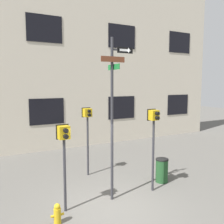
{
  "coord_description": "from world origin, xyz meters",
  "views": [
    {
      "loc": [
        -3.34,
        -6.3,
        3.76
      ],
      "look_at": [
        0.36,
        0.54,
        2.87
      ],
      "focal_mm": 40.0,
      "sensor_mm": 36.0,
      "label": 1
    }
  ],
  "objects_px": {
    "pedestrian_signal_left": "(64,144)",
    "pedestrian_signal_across": "(88,123)",
    "trash_bin": "(162,170)",
    "street_sign_pole": "(113,108)",
    "pedestrian_signal_right": "(154,129)",
    "fire_hydrant": "(57,214)"
  },
  "relations": [
    {
      "from": "pedestrian_signal_right",
      "to": "pedestrian_signal_left",
      "type": "bearing_deg",
      "value": 178.46
    },
    {
      "from": "pedestrian_signal_right",
      "to": "trash_bin",
      "type": "distance_m",
      "value": 1.98
    },
    {
      "from": "street_sign_pole",
      "to": "fire_hydrant",
      "type": "xyz_separation_m",
      "value": [
        -2.03,
        -0.56,
        -2.71
      ]
    },
    {
      "from": "pedestrian_signal_left",
      "to": "pedestrian_signal_across",
      "type": "xyz_separation_m",
      "value": [
        1.74,
        2.41,
        0.13
      ]
    },
    {
      "from": "pedestrian_signal_left",
      "to": "fire_hydrant",
      "type": "distance_m",
      "value": 1.88
    },
    {
      "from": "street_sign_pole",
      "to": "pedestrian_signal_right",
      "type": "bearing_deg",
      "value": -3.39
    },
    {
      "from": "pedestrian_signal_across",
      "to": "fire_hydrant",
      "type": "bearing_deg",
      "value": -125.97
    },
    {
      "from": "pedestrian_signal_left",
      "to": "pedestrian_signal_right",
      "type": "xyz_separation_m",
      "value": [
        3.15,
        -0.08,
        0.18
      ]
    },
    {
      "from": "street_sign_pole",
      "to": "pedestrian_signal_right",
      "type": "distance_m",
      "value": 1.72
    },
    {
      "from": "street_sign_pole",
      "to": "pedestrian_signal_left",
      "type": "height_order",
      "value": "street_sign_pole"
    },
    {
      "from": "street_sign_pole",
      "to": "pedestrian_signal_left",
      "type": "relative_size",
      "value": 2.0
    },
    {
      "from": "pedestrian_signal_left",
      "to": "pedestrian_signal_right",
      "type": "bearing_deg",
      "value": -1.54
    },
    {
      "from": "pedestrian_signal_left",
      "to": "trash_bin",
      "type": "distance_m",
      "value": 4.27
    },
    {
      "from": "street_sign_pole",
      "to": "fire_hydrant",
      "type": "distance_m",
      "value": 3.43
    },
    {
      "from": "pedestrian_signal_left",
      "to": "pedestrian_signal_across",
      "type": "bearing_deg",
      "value": 54.08
    },
    {
      "from": "fire_hydrant",
      "to": "pedestrian_signal_right",
      "type": "bearing_deg",
      "value": 7.45
    },
    {
      "from": "fire_hydrant",
      "to": "trash_bin",
      "type": "xyz_separation_m",
      "value": [
        4.35,
        0.93,
        0.18
      ]
    },
    {
      "from": "street_sign_pole",
      "to": "pedestrian_signal_right",
      "type": "xyz_separation_m",
      "value": [
        1.53,
        -0.09,
        -0.78
      ]
    },
    {
      "from": "pedestrian_signal_across",
      "to": "fire_hydrant",
      "type": "height_order",
      "value": "pedestrian_signal_across"
    },
    {
      "from": "street_sign_pole",
      "to": "pedestrian_signal_left",
      "type": "distance_m",
      "value": 1.89
    },
    {
      "from": "trash_bin",
      "to": "pedestrian_signal_across",
      "type": "bearing_deg",
      "value": 137.43
    },
    {
      "from": "pedestrian_signal_left",
      "to": "trash_bin",
      "type": "xyz_separation_m",
      "value": [
        3.95,
        0.38,
        -1.57
      ]
    }
  ]
}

